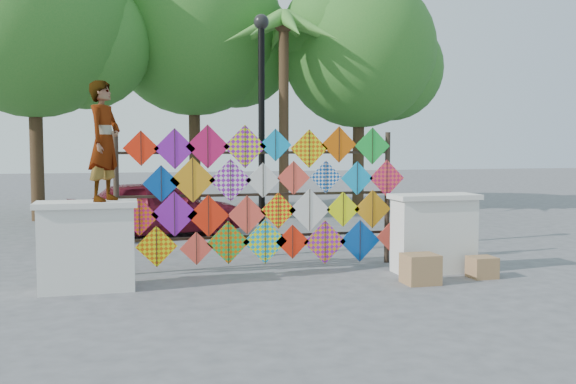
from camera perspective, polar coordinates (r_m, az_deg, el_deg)
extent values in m
plane|color=slate|center=(10.10, -1.65, -7.66)|extent=(80.00, 80.00, 0.00)
cube|color=silver|center=(9.58, -17.41, -4.85)|extent=(1.30, 0.55, 1.20)
cube|color=silver|center=(9.50, -17.50, -1.04)|extent=(1.40, 0.65, 0.08)
cube|color=silver|center=(10.72, 12.84, -3.81)|extent=(1.30, 0.55, 1.20)
cube|color=silver|center=(10.65, 12.90, -0.40)|extent=(1.40, 0.65, 0.08)
cylinder|color=black|center=(10.49, -15.00, -1.00)|extent=(0.09, 0.09, 2.30)
cylinder|color=black|center=(11.40, 8.81, -0.51)|extent=(0.09, 0.09, 2.30)
cube|color=black|center=(10.78, -2.59, -3.94)|extent=(4.60, 0.04, 0.04)
cube|color=black|center=(10.70, -2.60, -0.23)|extent=(4.60, 0.04, 0.04)
cube|color=black|center=(10.67, -2.61, 3.52)|extent=(4.60, 0.04, 0.04)
cube|color=#FB240B|center=(10.39, -12.94, 3.81)|extent=(0.56, 0.01, 0.56)
cube|color=black|center=(10.38, -12.94, 3.81)|extent=(0.01, 0.01, 0.55)
cube|color=purple|center=(10.42, -10.03, 3.81)|extent=(0.66, 0.01, 0.66)
cube|color=black|center=(10.41, -10.03, 3.81)|extent=(0.01, 0.01, 0.65)
cube|color=#C51251|center=(10.47, -7.15, 4.03)|extent=(0.71, 0.01, 0.71)
cube|color=black|center=(10.46, -7.14, 4.03)|extent=(0.01, 0.01, 0.70)
cube|color=#F3FF0A|center=(10.56, -3.84, 4.05)|extent=(0.71, 0.01, 0.71)
cube|color=black|center=(10.55, -3.83, 4.05)|extent=(0.01, 0.01, 0.70)
cube|color=#099CDA|center=(10.67, -1.12, 4.20)|extent=(0.55, 0.01, 0.55)
cube|color=black|center=(10.66, -1.11, 4.20)|extent=(0.01, 0.01, 0.54)
cube|color=#DB5806|center=(10.82, 1.89, 3.87)|extent=(0.65, 0.01, 0.65)
cube|color=black|center=(10.80, 1.91, 3.87)|extent=(0.01, 0.01, 0.64)
cube|color=#DB5806|center=(10.97, 4.55, 4.23)|extent=(0.62, 0.01, 0.62)
cube|color=black|center=(10.96, 4.57, 4.23)|extent=(0.01, 0.01, 0.61)
cube|color=green|center=(11.18, 7.51, 4.08)|extent=(0.64, 0.01, 0.64)
cube|color=black|center=(11.17, 7.53, 4.08)|extent=(0.01, 0.01, 0.63)
cube|color=#0641A0|center=(10.38, -11.20, 0.74)|extent=(0.59, 0.01, 0.59)
cube|color=black|center=(10.37, -11.20, 0.74)|extent=(0.01, 0.01, 0.58)
cube|color=orange|center=(10.42, -8.47, 1.06)|extent=(0.73, 0.01, 0.73)
cube|color=black|center=(10.41, -8.46, 1.06)|extent=(0.01, 0.01, 0.72)
cube|color=silver|center=(10.50, -5.14, 1.05)|extent=(0.70, 0.01, 0.70)
cube|color=black|center=(10.49, -5.13, 1.04)|extent=(0.01, 0.01, 0.69)
cube|color=silver|center=(10.60, -2.24, 1.05)|extent=(0.58, 0.01, 0.58)
cube|color=black|center=(10.59, -2.22, 1.05)|extent=(0.01, 0.01, 0.57)
cube|color=#FF4937|center=(10.72, 0.50, 1.27)|extent=(0.57, 0.01, 0.57)
cube|color=black|center=(10.70, 0.52, 1.26)|extent=(0.01, 0.01, 0.56)
cube|color=silver|center=(10.87, 3.38, 1.34)|extent=(0.56, 0.01, 0.56)
cube|color=black|center=(10.86, 3.40, 1.34)|extent=(0.01, 0.01, 0.55)
cube|color=#099CDA|center=(11.06, 6.16, 1.22)|extent=(0.58, 0.01, 0.58)
cube|color=black|center=(11.05, 6.19, 1.22)|extent=(0.01, 0.01, 0.57)
cube|color=#C51251|center=(11.26, 8.77, 1.23)|extent=(0.64, 0.01, 0.64)
cube|color=black|center=(11.25, 8.79, 1.22)|extent=(0.01, 0.01, 0.63)
cube|color=#C51251|center=(10.38, -13.08, -2.18)|extent=(0.61, 0.01, 0.61)
cube|color=black|center=(10.36, -13.08, -2.19)|extent=(0.01, 0.01, 0.59)
cube|color=purple|center=(10.40, -10.06, -1.93)|extent=(0.73, 0.01, 0.73)
cube|color=black|center=(10.38, -10.05, -1.94)|extent=(0.01, 0.01, 0.72)
cube|color=#FB240B|center=(10.45, -7.08, -2.13)|extent=(0.68, 0.01, 0.68)
cube|color=black|center=(10.44, -7.08, -2.13)|extent=(0.01, 0.01, 0.67)
cube|color=#FF4937|center=(10.55, -3.66, -2.05)|extent=(0.64, 0.01, 0.64)
cube|color=black|center=(10.54, -3.65, -2.06)|extent=(0.01, 0.01, 0.63)
cube|color=#F3FF0A|center=(10.65, -0.87, -1.66)|extent=(0.61, 0.01, 0.61)
cube|color=black|center=(10.64, -0.85, -1.67)|extent=(0.01, 0.01, 0.60)
cube|color=silver|center=(10.79, 1.93, -1.62)|extent=(0.72, 0.01, 0.72)
cube|color=black|center=(10.78, 1.95, -1.62)|extent=(0.01, 0.01, 0.71)
cube|color=#F3FF0A|center=(10.97, 4.92, -1.55)|extent=(0.60, 0.01, 0.60)
cube|color=black|center=(10.96, 4.94, -1.56)|extent=(0.01, 0.01, 0.59)
cube|color=orange|center=(11.16, 7.52, -1.52)|extent=(0.67, 0.01, 0.67)
cube|color=black|center=(11.15, 7.54, -1.53)|extent=(0.01, 0.01, 0.66)
cube|color=#DB5806|center=(10.41, -11.61, -4.78)|extent=(0.66, 0.01, 0.66)
cube|color=black|center=(10.39, -11.61, -4.79)|extent=(0.01, 0.01, 0.65)
cube|color=#FF4937|center=(10.46, -8.14, -4.99)|extent=(0.54, 0.01, 0.54)
cube|color=black|center=(10.45, -8.13, -5.00)|extent=(0.01, 0.01, 0.53)
cube|color=green|center=(10.52, -5.33, -4.50)|extent=(0.71, 0.01, 0.71)
cube|color=black|center=(10.50, -5.32, -4.51)|extent=(0.01, 0.01, 0.70)
cube|color=#F3FF0A|center=(10.63, -2.05, -4.43)|extent=(0.75, 0.01, 0.75)
cube|color=black|center=(10.62, -2.04, -4.44)|extent=(0.01, 0.01, 0.73)
cube|color=#FB240B|center=(10.74, 0.40, -4.44)|extent=(0.58, 0.01, 0.58)
cube|color=black|center=(10.73, 0.42, -4.45)|extent=(0.01, 0.01, 0.57)
cube|color=orange|center=(10.90, 3.30, -4.47)|extent=(0.75, 0.01, 0.75)
cube|color=black|center=(10.89, 3.32, -4.48)|extent=(0.01, 0.01, 0.74)
cube|color=#0641A0|center=(11.10, 6.41, -4.34)|extent=(0.73, 0.01, 0.73)
cube|color=black|center=(11.09, 6.43, -4.35)|extent=(0.01, 0.01, 0.72)
cube|color=#FF4937|center=(11.30, 9.12, -3.94)|extent=(0.53, 0.01, 0.53)
cube|color=black|center=(11.29, 9.14, -3.95)|extent=(0.01, 0.01, 0.52)
cylinder|color=#45301D|center=(18.80, -21.44, 3.46)|extent=(0.36, 0.36, 3.85)
sphere|color=#266B21|center=(19.09, -21.73, 13.97)|extent=(5.20, 5.20, 5.20)
sphere|color=#266B21|center=(19.19, -17.62, 12.45)|extent=(3.64, 3.64, 3.64)
cylinder|color=#45301D|center=(20.76, -8.30, 4.13)|extent=(0.36, 0.36, 4.12)
sphere|color=#266B21|center=(21.09, -8.41, 14.35)|extent=(5.60, 5.60, 5.60)
sphere|color=#266B21|center=(21.48, -4.66, 12.68)|extent=(3.92, 3.92, 3.92)
sphere|color=#266B21|center=(20.92, -11.54, 15.95)|extent=(3.64, 3.64, 3.64)
cylinder|color=#45301D|center=(20.44, 6.27, 3.37)|extent=(0.36, 0.36, 3.58)
sphere|color=#266B21|center=(20.65, 6.34, 12.36)|extent=(4.80, 4.80, 4.80)
sphere|color=#266B21|center=(21.31, 9.12, 10.78)|extent=(3.36, 3.36, 3.36)
sphere|color=#266B21|center=(20.23, 3.93, 13.93)|extent=(3.12, 3.12, 3.12)
cylinder|color=#45301D|center=(18.19, -0.38, 6.33)|extent=(0.28, 0.28, 5.50)
sphere|color=#45301D|center=(18.50, -0.38, 14.87)|extent=(0.60, 0.60, 0.60)
cone|color=#407F2A|center=(18.69, 2.38, 13.98)|extent=(1.82, 0.44, 1.16)
cone|color=#407F2A|center=(19.22, 1.05, 13.71)|extent=(1.60, 1.60, 1.16)
cone|color=#407F2A|center=(19.32, -1.04, 13.66)|extent=(0.44, 1.82, 1.16)
cone|color=#407F2A|center=(18.93, -2.78, 13.86)|extent=(1.60, 1.60, 1.16)
cone|color=#407F2A|center=(18.26, -3.21, 14.21)|extent=(1.82, 0.44, 1.16)
cone|color=#407F2A|center=(17.70, -1.94, 14.53)|extent=(1.60, 1.60, 1.16)
cone|color=#407F2A|center=(17.59, 0.34, 14.60)|extent=(0.44, 1.82, 1.16)
cone|color=#407F2A|center=(18.01, 2.15, 14.35)|extent=(1.60, 1.60, 1.16)
imported|color=#99999E|center=(9.46, -16.01, 4.38)|extent=(0.65, 0.74, 1.70)
imported|color=maroon|center=(14.82, -11.61, -1.39)|extent=(4.11, 2.59, 1.30)
cylinder|color=black|center=(11.91, -2.36, 4.32)|extent=(0.12, 0.12, 4.20)
sphere|color=black|center=(12.11, -2.39, 14.88)|extent=(0.28, 0.28, 0.28)
cube|color=olive|center=(9.86, 11.69, -6.71)|extent=(0.50, 0.45, 0.45)
cube|color=olive|center=(10.54, 16.87, -6.42)|extent=(0.39, 0.36, 0.33)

